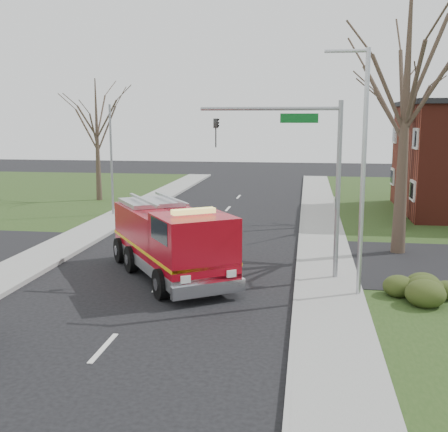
# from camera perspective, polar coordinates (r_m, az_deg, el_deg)

# --- Properties ---
(ground) EXTENTS (120.00, 120.00, 0.00)m
(ground) POSITION_cam_1_polar(r_m,az_deg,el_deg) (21.33, -6.47, -6.91)
(ground) COLOR black
(ground) RESTS_ON ground
(sidewalk_right) EXTENTS (2.40, 80.00, 0.15)m
(sidewalk_right) POSITION_cam_1_polar(r_m,az_deg,el_deg) (20.64, 10.55, -7.38)
(sidewalk_right) COLOR gray
(sidewalk_right) RESTS_ON ground
(sidewalk_left) EXTENTS (2.40, 80.00, 0.15)m
(sidewalk_left) POSITION_cam_1_polar(r_m,az_deg,el_deg) (23.64, -21.23, -5.67)
(sidewalk_left) COLOR gray
(sidewalk_left) RESTS_ON ground
(health_center_sign) EXTENTS (0.12, 2.00, 1.40)m
(health_center_sign) POSITION_cam_1_polar(r_m,az_deg,el_deg) (33.04, 17.33, 0.27)
(health_center_sign) COLOR #4B1119
(health_center_sign) RESTS_ON ground
(hedge_corner) EXTENTS (2.80, 2.00, 0.90)m
(hedge_corner) POSITION_cam_1_polar(r_m,az_deg,el_deg) (19.86, 18.85, -6.92)
(hedge_corner) COLOR #2B3A15
(hedge_corner) RESTS_ON lawn_right
(bare_tree_near) EXTENTS (6.00, 6.00, 12.00)m
(bare_tree_near) POSITION_cam_1_polar(r_m,az_deg,el_deg) (26.08, 18.05, 12.21)
(bare_tree_near) COLOR #342A1E
(bare_tree_near) RESTS_ON ground
(bare_tree_far) EXTENTS (5.25, 5.25, 10.50)m
(bare_tree_far) POSITION_cam_1_polar(r_m,az_deg,el_deg) (35.17, 18.00, 9.98)
(bare_tree_far) COLOR #342A1E
(bare_tree_far) RESTS_ON ground
(bare_tree_left) EXTENTS (4.50, 4.50, 9.00)m
(bare_tree_left) POSITION_cam_1_polar(r_m,az_deg,el_deg) (42.58, -12.81, 8.87)
(bare_tree_left) COLOR #342A1E
(bare_tree_left) RESTS_ON ground
(traffic_signal_mast) EXTENTS (5.29, 0.18, 6.80)m
(traffic_signal_mast) POSITION_cam_1_polar(r_m,az_deg,el_deg) (21.26, 8.13, 5.92)
(traffic_signal_mast) COLOR gray
(traffic_signal_mast) RESTS_ON ground
(streetlight_pole) EXTENTS (1.48, 0.16, 8.40)m
(streetlight_pole) POSITION_cam_1_polar(r_m,az_deg,el_deg) (19.36, 13.81, 4.89)
(streetlight_pole) COLOR #B7BABF
(streetlight_pole) RESTS_ON ground
(utility_pole_far) EXTENTS (0.14, 0.14, 7.00)m
(utility_pole_far) POSITION_cam_1_polar(r_m,az_deg,el_deg) (35.93, -11.36, 5.48)
(utility_pole_far) COLOR gray
(utility_pole_far) RESTS_ON ground
(fire_engine) EXTENTS (6.30, 7.75, 3.05)m
(fire_engine) POSITION_cam_1_polar(r_m,az_deg,el_deg) (21.97, -5.38, -2.67)
(fire_engine) COLOR maroon
(fire_engine) RESTS_ON ground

